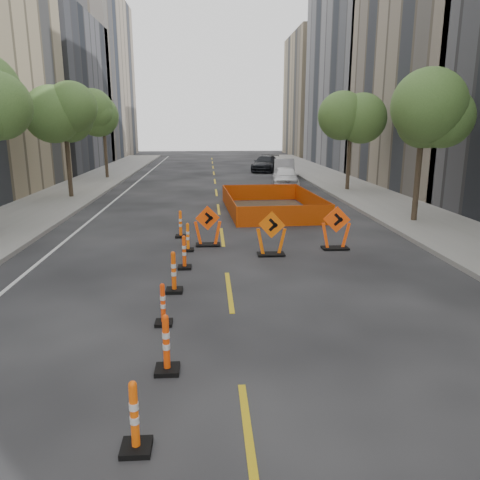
{
  "coord_description": "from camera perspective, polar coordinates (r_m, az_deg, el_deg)",
  "views": [
    {
      "loc": [
        -0.5,
        -7.38,
        4.18
      ],
      "look_at": [
        0.35,
        5.02,
        1.1
      ],
      "focal_mm": 35.0,
      "sensor_mm": 36.0,
      "label": 1
    }
  ],
  "objects": [
    {
      "name": "sidewalk_right",
      "position": [
        21.97,
        21.82,
        2.14
      ],
      "size": [
        4.0,
        90.0,
        0.15
      ],
      "primitive_type": "cube",
      "color": "gray",
      "rests_on": "ground"
    },
    {
      "name": "tree_r_c",
      "position": [
        30.7,
        13.37,
        14.2
      ],
      "size": [
        2.8,
        2.8,
        5.95
      ],
      "color": "#382B1E",
      "rests_on": "ground"
    },
    {
      "name": "bld_right_e",
      "position": [
        68.37,
        11.45,
        16.85
      ],
      "size": [
        12.0,
        14.0,
        16.0
      ],
      "primitive_type": "cube",
      "color": "tan",
      "rests_on": "ground"
    },
    {
      "name": "tree_r_b",
      "position": [
        21.33,
        21.42,
        13.92
      ],
      "size": [
        2.8,
        2.8,
        5.95
      ],
      "color": "#382B1E",
      "rests_on": "ground"
    },
    {
      "name": "bld_right_d",
      "position": [
        51.03,
        17.25,
        19.88
      ],
      "size": [
        12.0,
        18.0,
        20.0
      ],
      "primitive_type": "cube",
      "color": "gray",
      "rests_on": "ground"
    },
    {
      "name": "channelizer_2",
      "position": [
        6.61,
        -12.75,
        -20.24
      ],
      "size": [
        0.4,
        0.4,
        1.02
      ],
      "primitive_type": null,
      "color": "#F3570A",
      "rests_on": "ground"
    },
    {
      "name": "channelizer_6",
      "position": [
        13.93,
        -6.81,
        -1.48
      ],
      "size": [
        0.4,
        0.4,
        1.01
      ],
      "primitive_type": null,
      "color": "#E24409",
      "rests_on": "ground"
    },
    {
      "name": "chevron_sign_right",
      "position": [
        16.27,
        11.63,
        1.46
      ],
      "size": [
        1.1,
        0.79,
        1.5
      ],
      "primitive_type": null,
      "rotation": [
        0.0,
        0.0,
        -0.2
      ],
      "color": "#FC490A",
      "rests_on": "ground"
    },
    {
      "name": "ground_plane",
      "position": [
        8.5,
        -0.04,
        -15.55
      ],
      "size": [
        140.0,
        140.0,
        0.0
      ],
      "primitive_type": "plane",
      "color": "black"
    },
    {
      "name": "sidewalk_left",
      "position": [
        21.56,
        -27.04,
        1.4
      ],
      "size": [
        4.0,
        90.0,
        0.15
      ],
      "primitive_type": "cube",
      "color": "gray",
      "rests_on": "ground"
    },
    {
      "name": "channelizer_3",
      "position": [
        8.29,
        -8.98,
        -12.38
      ],
      "size": [
        0.42,
        0.42,
        1.07
      ],
      "primitive_type": null,
      "color": "#E64209",
      "rests_on": "ground"
    },
    {
      "name": "parked_car_near",
      "position": [
        32.15,
        5.56,
        7.66
      ],
      "size": [
        2.12,
        4.35,
        1.43
      ],
      "primitive_type": "imported",
      "rotation": [
        0.0,
        0.0,
        -0.11
      ],
      "color": "white",
      "rests_on": "ground"
    },
    {
      "name": "parked_car_mid",
      "position": [
        37.91,
        5.4,
        8.66
      ],
      "size": [
        2.24,
        4.72,
        1.5
      ],
      "primitive_type": "imported",
      "rotation": [
        0.0,
        0.0,
        -0.15
      ],
      "color": "gray",
      "rests_on": "ground"
    },
    {
      "name": "bld_right_c",
      "position": [
        35.87,
        26.58,
        17.03
      ],
      "size": [
        12.0,
        16.0,
        14.0
      ],
      "primitive_type": "cube",
      "color": "gray",
      "rests_on": "ground"
    },
    {
      "name": "bld_left_e",
      "position": [
        65.37,
        -19.51,
        18.27
      ],
      "size": [
        12.0,
        20.0,
        20.0
      ],
      "primitive_type": "cube",
      "color": "gray",
      "rests_on": "ground"
    },
    {
      "name": "chevron_sign_center",
      "position": [
        15.21,
        3.84,
        0.8
      ],
      "size": [
        1.13,
        0.9,
        1.48
      ],
      "primitive_type": null,
      "rotation": [
        0.0,
        0.0,
        -0.36
      ],
      "color": "#E85D09",
      "rests_on": "ground"
    },
    {
      "name": "safety_fence",
      "position": [
        23.16,
        3.79,
        4.59
      ],
      "size": [
        4.49,
        7.27,
        0.89
      ],
      "primitive_type": null,
      "rotation": [
        0.0,
        0.0,
        0.05
      ],
      "color": "#FF590D",
      "rests_on": "ground"
    },
    {
      "name": "bld_left_d",
      "position": [
        49.5,
        -24.35,
        16.0
      ],
      "size": [
        12.0,
        16.0,
        14.0
      ],
      "primitive_type": "cube",
      "color": "#4C4C51",
      "rests_on": "ground"
    },
    {
      "name": "parked_car_far",
      "position": [
        43.29,
        3.15,
        9.29
      ],
      "size": [
        3.36,
        5.23,
        1.41
      ],
      "primitive_type": "imported",
      "rotation": [
        0.0,
        0.0,
        -0.31
      ],
      "color": "black",
      "rests_on": "ground"
    },
    {
      "name": "chevron_sign_left",
      "position": [
        16.45,
        -3.96,
        1.73
      ],
      "size": [
        1.05,
        0.75,
        1.44
      ],
      "primitive_type": null,
      "rotation": [
        0.0,
        0.0,
        0.19
      ],
      "color": "#FF4A0A",
      "rests_on": "ground"
    },
    {
      "name": "tree_l_d",
      "position": [
        38.21,
        -16.31,
        13.89
      ],
      "size": [
        2.8,
        2.8,
        5.95
      ],
      "color": "#382B1E",
      "rests_on": "ground"
    },
    {
      "name": "channelizer_4",
      "position": [
        10.16,
        -9.37,
        -7.72
      ],
      "size": [
        0.37,
        0.37,
        0.93
      ],
      "primitive_type": null,
      "color": "#EC3C09",
      "rests_on": "ground"
    },
    {
      "name": "channelizer_7",
      "position": [
        15.87,
        -6.38,
        0.37
      ],
      "size": [
        0.38,
        0.38,
        0.97
      ],
      "primitive_type": null,
      "color": "#FF680A",
      "rests_on": "ground"
    },
    {
      "name": "channelizer_5",
      "position": [
        12.01,
        -8.08,
        -3.87
      ],
      "size": [
        0.43,
        0.43,
        1.08
      ],
      "primitive_type": null,
      "color": "#E14D09",
      "rests_on": "ground"
    },
    {
      "name": "channelizer_8",
      "position": [
        17.84,
        -7.26,
        1.95
      ],
      "size": [
        0.41,
        0.41,
        1.04
      ],
      "primitive_type": null,
      "color": "#FF5D0A",
      "rests_on": "ground"
    },
    {
      "name": "tree_l_c",
      "position": [
        28.5,
        -20.6,
        13.75
      ],
      "size": [
        2.8,
        2.8,
        5.95
      ],
      "color": "#382B1E",
      "rests_on": "ground"
    }
  ]
}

